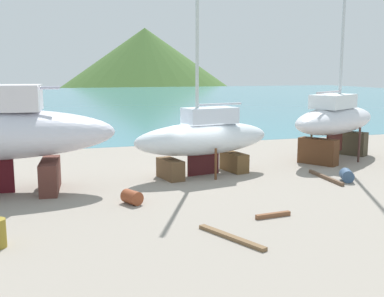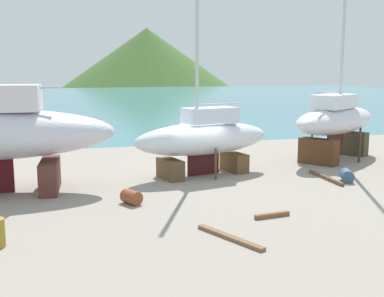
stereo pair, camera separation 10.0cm
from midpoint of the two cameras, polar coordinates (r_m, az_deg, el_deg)
ground_plane at (r=21.32m, az=1.60°, el=-4.12°), size 44.60×44.60×0.00m
sea_water at (r=83.50m, az=-12.75°, el=5.75°), size 163.80×104.66×0.01m
headland_hill at (r=174.37m, az=-5.58°, el=7.72°), size 112.85×112.85×39.10m
sailboat_mid_port at (r=27.76m, az=16.61°, el=3.22°), size 8.01×6.27×14.49m
sailboat_small_center at (r=22.63m, az=1.31°, el=1.27°), size 7.30×3.40×11.23m
worker at (r=33.14m, az=16.47°, el=1.93°), size 0.48×0.48×1.73m
barrel_tipped_left at (r=22.65m, az=17.84°, el=-3.07°), size 0.84×0.98×0.54m
barrel_rust_far at (r=18.13m, az=-7.33°, el=-5.77°), size 0.81×0.91×0.52m
timber_short_cross at (r=14.50m, az=4.48°, el=-10.50°), size 1.23×2.54×0.11m
timber_plank_far at (r=22.84m, az=15.51°, el=-3.35°), size 0.30×2.92×0.15m
timber_long_aft at (r=16.68m, az=9.46°, el=-7.84°), size 1.33×0.27×0.15m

